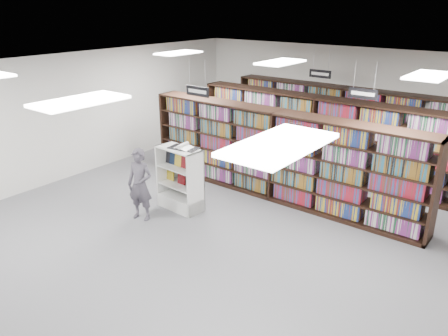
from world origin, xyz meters
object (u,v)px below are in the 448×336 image
Objects in this scene: bookshelf_row_near at (276,155)px; endcap_display at (182,188)px; open_book at (184,147)px; shopper at (140,185)px.

bookshelf_row_near reaches higher than endcap_display.
bookshelf_row_near is at bearing 45.18° from open_book.
open_book is (0.09, 0.02, 0.97)m from endcap_display.
open_book is (-1.26, -1.77, 0.41)m from bookshelf_row_near.
endcap_display is at bearing -178.28° from open_book.
endcap_display is 2.08× the size of open_book.
endcap_display is at bearing -126.98° from bookshelf_row_near.
bookshelf_row_near is 10.17× the size of open_book.
bookshelf_row_near reaches higher than open_book.
open_book is at bearing 50.80° from shopper.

